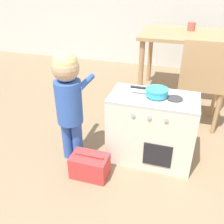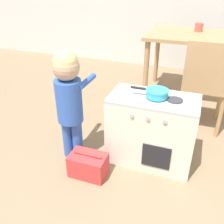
# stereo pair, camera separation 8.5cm
# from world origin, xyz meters

# --- Properties ---
(play_kitchen) EXTENTS (0.63, 0.35, 0.55)m
(play_kitchen) POSITION_xyz_m (0.08, 0.99, 0.27)
(play_kitchen) COLOR silver
(play_kitchen) RESTS_ON ground_plane
(toy_pot) EXTENTS (0.27, 0.16, 0.06)m
(toy_pot) POSITION_xyz_m (0.09, 0.99, 0.58)
(toy_pot) COLOR #38B2D6
(toy_pot) RESTS_ON play_kitchen
(child_figure) EXTENTS (0.22, 0.35, 0.87)m
(child_figure) POSITION_xyz_m (-0.50, 0.82, 0.56)
(child_figure) COLOR #335BB7
(child_figure) RESTS_ON ground_plane
(toy_basket) EXTENTS (0.27, 0.17, 0.19)m
(toy_basket) POSITION_xyz_m (-0.30, 0.66, 0.09)
(toy_basket) COLOR #D13838
(toy_basket) RESTS_ON ground_plane
(dining_table) EXTENTS (0.99, 0.75, 0.73)m
(dining_table) POSITION_xyz_m (0.24, 2.30, 0.62)
(dining_table) COLOR tan
(dining_table) RESTS_ON ground_plane
(dining_chair_near) EXTENTS (0.39, 0.39, 0.84)m
(dining_chair_near) POSITION_xyz_m (0.42, 1.60, 0.46)
(dining_chair_near) COLOR tan
(dining_chair_near) RESTS_ON ground_plane
(cup_on_table) EXTENTS (0.09, 0.09, 0.09)m
(cup_on_table) POSITION_xyz_m (0.27, 2.44, 0.77)
(cup_on_table) COLOR #D15B4C
(cup_on_table) RESTS_ON dining_table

